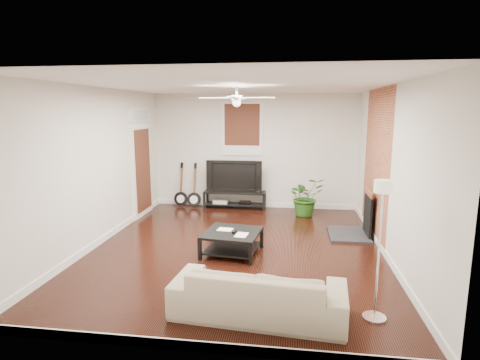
% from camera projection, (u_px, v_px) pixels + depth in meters
% --- Properties ---
extents(room, '(5.01, 6.01, 2.81)m').
position_uv_depth(room, '(237.00, 170.00, 6.55)').
color(room, black).
rests_on(room, ground).
extents(brick_accent, '(0.02, 2.20, 2.80)m').
position_uv_depth(brick_accent, '(376.00, 164.00, 7.19)').
color(brick_accent, '#964D30').
rests_on(brick_accent, floor).
extents(fireplace, '(0.80, 1.10, 0.92)m').
position_uv_depth(fireplace, '(357.00, 212.00, 7.40)').
color(fireplace, black).
rests_on(fireplace, floor).
extents(window_back, '(1.00, 0.06, 1.30)m').
position_uv_depth(window_back, '(242.00, 129.00, 9.38)').
color(window_back, '#3F1B11').
rests_on(window_back, wall_back).
extents(door_left, '(0.08, 1.00, 2.50)m').
position_uv_depth(door_left, '(142.00, 161.00, 8.76)').
color(door_left, white).
rests_on(door_left, wall_left).
extents(tv_stand, '(1.52, 0.40, 0.42)m').
position_uv_depth(tv_stand, '(235.00, 200.00, 9.53)').
color(tv_stand, black).
rests_on(tv_stand, floor).
extents(tv, '(1.36, 0.18, 0.78)m').
position_uv_depth(tv, '(235.00, 176.00, 9.44)').
color(tv, black).
rests_on(tv, tv_stand).
extents(coffee_table, '(1.01, 1.01, 0.38)m').
position_uv_depth(coffee_table, '(232.00, 242.00, 6.52)').
color(coffee_table, black).
rests_on(coffee_table, floor).
extents(sofa, '(2.09, 0.97, 0.59)m').
position_uv_depth(sofa, '(258.00, 292.00, 4.52)').
color(sofa, tan).
rests_on(sofa, floor).
extents(floor_lamp, '(0.30, 0.30, 1.65)m').
position_uv_depth(floor_lamp, '(379.00, 251.00, 4.34)').
color(floor_lamp, silver).
rests_on(floor_lamp, floor).
extents(potted_plant, '(1.03, 0.98, 0.90)m').
position_uv_depth(potted_plant, '(306.00, 196.00, 8.83)').
color(potted_plant, '#255919').
rests_on(potted_plant, floor).
extents(guitar_left, '(0.37, 0.28, 1.12)m').
position_uv_depth(guitar_left, '(180.00, 185.00, 9.62)').
color(guitar_left, black).
rests_on(guitar_left, floor).
extents(guitar_right, '(0.35, 0.25, 1.12)m').
position_uv_depth(guitar_right, '(194.00, 185.00, 9.55)').
color(guitar_right, black).
rests_on(guitar_right, floor).
extents(ceiling_fan, '(1.24, 1.24, 0.32)m').
position_uv_depth(ceiling_fan, '(237.00, 98.00, 6.33)').
color(ceiling_fan, white).
rests_on(ceiling_fan, ceiling).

